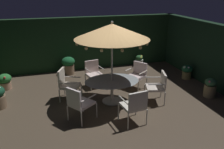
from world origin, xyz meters
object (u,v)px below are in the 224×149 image
(patio_umbrella, at_px, (112,31))
(potted_plant_back_center, at_px, (68,65))
(patio_chair_east, at_px, (79,102))
(patio_chair_southeast, at_px, (135,104))
(potted_plant_front_corner, at_px, (139,61))
(potted_plant_right_far, at_px, (210,87))
(patio_chair_northeast, at_px, (67,83))
(potted_plant_left_far, at_px, (5,81))
(patio_chair_north, at_px, (94,72))
(patio_chair_southwest, at_px, (138,74))
(patio_chair_south, at_px, (158,85))
(potted_plant_right_near, at_px, (187,71))
(patio_dining_table, at_px, (112,84))

(patio_umbrella, height_order, potted_plant_back_center, patio_umbrella)
(patio_chair_east, bearing_deg, patio_chair_southeast, -23.18)
(patio_chair_east, distance_m, potted_plant_front_corner, 5.26)
(potted_plant_right_far, relative_size, potted_plant_front_corner, 1.28)
(patio_chair_northeast, height_order, potted_plant_left_far, patio_chair_northeast)
(patio_chair_east, height_order, potted_plant_right_far, patio_chair_east)
(patio_chair_north, bearing_deg, patio_chair_east, -111.74)
(potted_plant_back_center, bearing_deg, potted_plant_right_far, -40.05)
(potted_plant_front_corner, bearing_deg, patio_chair_southwest, -114.44)
(patio_chair_northeast, distance_m, potted_plant_back_center, 2.43)
(patio_chair_east, height_order, potted_plant_left_far, patio_chair_east)
(patio_chair_southeast, relative_size, potted_plant_left_far, 1.77)
(patio_chair_south, xyz_separation_m, potted_plant_front_corner, (0.86, 3.53, -0.33))
(patio_umbrella, height_order, patio_chair_south, patio_umbrella)
(patio_chair_south, relative_size, potted_plant_front_corner, 1.93)
(potted_plant_front_corner, bearing_deg, potted_plant_back_center, -177.62)
(potted_plant_back_center, distance_m, potted_plant_front_corner, 3.27)
(potted_plant_right_far, bearing_deg, patio_chair_south, 174.41)
(patio_chair_north, xyz_separation_m, patio_chair_northeast, (-1.07, -0.84, 0.03))
(patio_chair_northeast, relative_size, potted_plant_back_center, 1.39)
(patio_chair_north, relative_size, patio_chair_south, 0.96)
(patio_chair_south, distance_m, potted_plant_right_near, 2.55)
(patio_chair_southwest, bearing_deg, patio_chair_northeast, -174.87)
(patio_chair_northeast, relative_size, patio_chair_east, 1.03)
(patio_chair_south, bearing_deg, patio_chair_southeast, -139.39)
(patio_chair_northeast, bearing_deg, patio_dining_table, -23.38)
(patio_dining_table, bearing_deg, patio_umbrella, -110.54)
(potted_plant_back_center, bearing_deg, potted_plant_right_near, -23.15)
(patio_umbrella, distance_m, patio_chair_northeast, 2.23)
(patio_umbrella, distance_m, potted_plant_back_center, 3.65)
(patio_chair_north, bearing_deg, patio_chair_northeast, -141.73)
(patio_umbrella, bearing_deg, patio_chair_north, 100.84)
(patio_chair_south, height_order, patio_chair_southwest, patio_chair_south)
(potted_plant_right_far, bearing_deg, patio_chair_southwest, 145.42)
(patio_chair_northeast, bearing_deg, potted_plant_right_near, 5.89)
(patio_chair_north, relative_size, patio_chair_southeast, 0.94)
(patio_chair_southeast, xyz_separation_m, potted_plant_back_center, (-1.20, 4.43, -0.19))
(patio_dining_table, bearing_deg, patio_chair_southwest, 33.94)
(potted_plant_right_near, bearing_deg, patio_chair_north, 174.61)
(patio_chair_south, distance_m, potted_plant_left_far, 5.39)
(patio_umbrella, relative_size, patio_chair_southeast, 2.56)
(patio_chair_northeast, distance_m, patio_chair_southeast, 2.54)
(patio_umbrella, height_order, patio_chair_northeast, patio_umbrella)
(patio_chair_south, bearing_deg, potted_plant_left_far, 152.80)
(patio_dining_table, bearing_deg, potted_plant_right_far, -10.38)
(patio_chair_east, bearing_deg, patio_chair_northeast, 96.35)
(potted_plant_back_center, height_order, potted_plant_right_near, potted_plant_back_center)
(patio_chair_north, height_order, patio_chair_northeast, patio_chair_northeast)
(patio_umbrella, bearing_deg, potted_plant_front_corner, 54.15)
(patio_dining_table, xyz_separation_m, potted_plant_right_far, (3.24, -0.59, -0.26))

